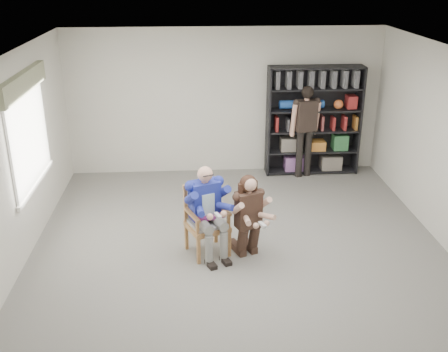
{
  "coord_description": "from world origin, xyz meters",
  "views": [
    {
      "loc": [
        -0.65,
        -6.3,
        3.88
      ],
      "look_at": [
        -0.2,
        0.6,
        1.05
      ],
      "focal_mm": 42.0,
      "sensor_mm": 36.0,
      "label": 1
    }
  ],
  "objects_px": {
    "armchair": "(207,221)",
    "bookshelf": "(313,121)",
    "kneeling_woman": "(249,217)",
    "seated_man": "(207,211)",
    "standing_man": "(305,132)"
  },
  "relations": [
    {
      "from": "kneeling_woman",
      "to": "standing_man",
      "type": "bearing_deg",
      "value": 43.0
    },
    {
      "from": "seated_man",
      "to": "kneeling_woman",
      "type": "bearing_deg",
      "value": -33.47
    },
    {
      "from": "armchair",
      "to": "kneeling_woman",
      "type": "bearing_deg",
      "value": -33.47
    },
    {
      "from": "seated_man",
      "to": "bookshelf",
      "type": "height_order",
      "value": "bookshelf"
    },
    {
      "from": "seated_man",
      "to": "standing_man",
      "type": "distance_m",
      "value": 3.43
    },
    {
      "from": "armchair",
      "to": "bookshelf",
      "type": "height_order",
      "value": "bookshelf"
    },
    {
      "from": "kneeling_woman",
      "to": "seated_man",
      "type": "bearing_deg",
      "value": 146.53
    },
    {
      "from": "armchair",
      "to": "kneeling_woman",
      "type": "height_order",
      "value": "kneeling_woman"
    },
    {
      "from": "armchair",
      "to": "seated_man",
      "type": "xyz_separation_m",
      "value": [
        0.0,
        0.0,
        0.15
      ]
    },
    {
      "from": "bookshelf",
      "to": "seated_man",
      "type": "bearing_deg",
      "value": -125.66
    },
    {
      "from": "kneeling_woman",
      "to": "standing_man",
      "type": "height_order",
      "value": "standing_man"
    },
    {
      "from": "bookshelf",
      "to": "standing_man",
      "type": "height_order",
      "value": "bookshelf"
    },
    {
      "from": "armchair",
      "to": "seated_man",
      "type": "relative_size",
      "value": 0.77
    },
    {
      "from": "kneeling_woman",
      "to": "armchair",
      "type": "bearing_deg",
      "value": 146.53
    },
    {
      "from": "armchair",
      "to": "seated_man",
      "type": "distance_m",
      "value": 0.15
    }
  ]
}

